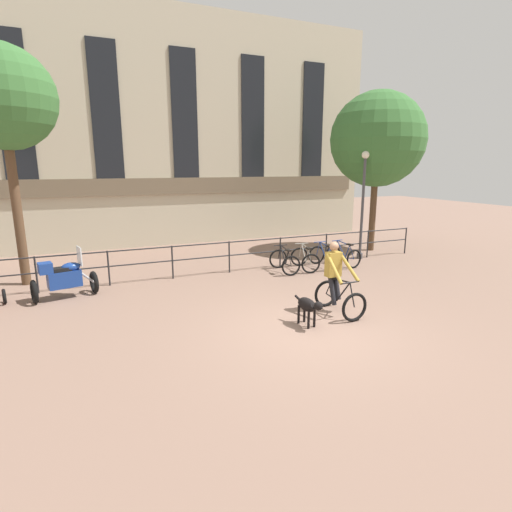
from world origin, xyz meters
TOP-DOWN VIEW (x-y plane):
  - ground_plane at (0.00, 0.00)m, footprint 60.00×60.00m
  - canal_railing at (-0.00, 5.20)m, footprint 15.05×0.05m
  - building_facade at (0.00, 10.99)m, footprint 18.00×0.72m
  - cyclist_with_bike at (1.15, 0.73)m, footprint 0.72×1.19m
  - dog at (0.08, 0.22)m, footprint 0.34×0.94m
  - parked_motorcycle at (-4.91, 4.44)m, footprint 1.69×0.97m
  - parked_bicycle_near_lamp at (1.71, 4.54)m, footprint 0.72×1.14m
  - parked_bicycle_mid_left at (2.49, 4.54)m, footprint 0.81×1.19m
  - parked_bicycle_mid_right at (3.27, 4.54)m, footprint 0.67×1.12m
  - parked_bicycle_far_end at (4.05, 4.54)m, footprint 0.81×1.19m
  - street_lamp at (5.27, 5.19)m, footprint 0.28×0.28m
  - tree_canalside_left at (-6.03, 6.32)m, footprint 2.80×2.80m
  - tree_canalside_right at (6.65, 6.27)m, footprint 3.72×3.72m

SIDE VIEW (x-z plane):
  - ground_plane at x=0.00m, z-range 0.00..0.00m
  - parked_bicycle_near_lamp at x=1.71m, z-range -0.07..0.79m
  - parked_bicycle_mid_left at x=2.49m, z-range -0.07..0.79m
  - parked_bicycle_mid_right at x=3.27m, z-range -0.07..0.79m
  - parked_bicycle_far_end at x=4.05m, z-range -0.07..0.79m
  - dog at x=0.08m, z-range 0.14..0.80m
  - parked_motorcycle at x=-4.91m, z-range -0.11..1.24m
  - canal_railing at x=0.00m, z-range 0.18..1.23m
  - cyclist_with_bike at x=1.15m, z-range -0.09..1.61m
  - street_lamp at x=5.27m, z-range 0.26..4.24m
  - tree_canalside_right at x=6.65m, z-range 1.30..7.63m
  - building_facade at x=0.00m, z-range -0.02..9.88m
  - tree_canalside_left at x=-6.03m, z-range 1.89..8.56m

